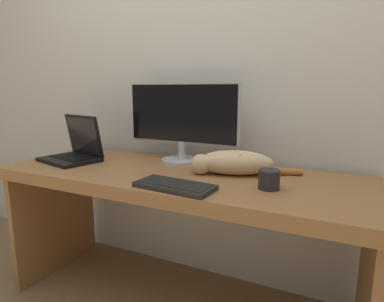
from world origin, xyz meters
TOP-DOWN VIEW (x-y plane):
  - wall_back at (0.00, 0.71)m, footprint 6.40×0.06m
  - desk at (0.00, 0.33)m, footprint 1.79×0.65m
  - monitor at (-0.07, 0.52)m, footprint 0.64×0.22m
  - laptop at (-0.64, 0.30)m, footprint 0.36×0.30m
  - external_keyboard at (0.12, 0.09)m, footprint 0.34×0.17m
  - cat at (0.26, 0.40)m, footprint 0.49×0.25m
  - coffee_mug at (0.46, 0.25)m, footprint 0.09×0.09m
  - small_toy at (0.33, 0.49)m, footprint 0.07×0.07m

SIDE VIEW (x-z plane):
  - desk at x=0.00m, z-range 0.23..0.95m
  - external_keyboard at x=0.12m, z-range 0.72..0.74m
  - small_toy at x=0.33m, z-range 0.72..0.79m
  - coffee_mug at x=0.46m, z-range 0.72..0.80m
  - laptop at x=-0.64m, z-range 0.64..0.90m
  - cat at x=0.26m, z-range 0.72..0.84m
  - monitor at x=-0.07m, z-range 0.73..1.16m
  - wall_back at x=0.00m, z-range 0.00..2.60m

